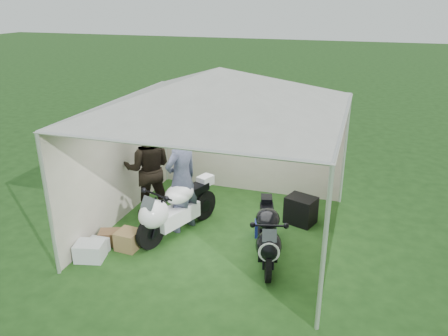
{
  "coord_description": "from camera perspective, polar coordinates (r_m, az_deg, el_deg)",
  "views": [
    {
      "loc": [
        2.25,
        -6.7,
        4.03
      ],
      "look_at": [
        -0.04,
        0.35,
        1.13
      ],
      "focal_mm": 35.0,
      "sensor_mm": 36.0,
      "label": 1
    }
  ],
  "objects": [
    {
      "name": "crate_0",
      "position": [
        7.62,
        -17.1,
        -10.33
      ],
      "size": [
        0.53,
        0.45,
        0.3
      ],
      "primitive_type": "cube",
      "rotation": [
        0.0,
        0.0,
        0.24
      ],
      "color": "silver",
      "rests_on": "ground"
    },
    {
      "name": "crate_3",
      "position": [
        7.96,
        -14.58,
        -8.77
      ],
      "size": [
        0.45,
        0.39,
        0.25
      ],
      "primitive_type": "cube",
      "rotation": [
        0.0,
        0.0,
        0.35
      ],
      "color": "brown",
      "rests_on": "ground"
    },
    {
      "name": "crate_2",
      "position": [
        7.77,
        -16.23,
        -9.8
      ],
      "size": [
        0.34,
        0.28,
        0.24
      ],
      "primitive_type": "cube",
      "rotation": [
        0.0,
        0.0,
        0.01
      ],
      "color": "#B5BABE",
      "rests_on": "ground"
    },
    {
      "name": "person_dark_jacket",
      "position": [
        8.51,
        -9.87,
        -0.07
      ],
      "size": [
        1.15,
        1.04,
        1.94
      ],
      "primitive_type": "imported",
      "rotation": [
        0.0,
        0.0,
        3.53
      ],
      "color": "black",
      "rests_on": "ground"
    },
    {
      "name": "crate_1",
      "position": [
        7.75,
        -12.4,
        -9.15
      ],
      "size": [
        0.39,
        0.39,
        0.33
      ],
      "primitive_type": "cube",
      "rotation": [
        0.0,
        0.0,
        -0.07
      ],
      "color": "olive",
      "rests_on": "ground"
    },
    {
      "name": "canopy_tent",
      "position": [
        7.25,
        -0.5,
        9.76
      ],
      "size": [
        5.66,
        5.66,
        3.0
      ],
      "color": "silver",
      "rests_on": "ground"
    },
    {
      "name": "person_blue_jacket",
      "position": [
        7.86,
        -5.56,
        -1.43
      ],
      "size": [
        0.72,
        0.86,
        2.0
      ],
      "primitive_type": "imported",
      "rotation": [
        0.0,
        0.0,
        -1.96
      ],
      "color": "slate",
      "rests_on": "ground"
    },
    {
      "name": "paddock_stand",
      "position": [
        7.99,
        5.43,
        -7.89
      ],
      "size": [
        0.43,
        0.33,
        0.29
      ],
      "primitive_type": "cube",
      "rotation": [
        0.0,
        0.0,
        0.25
      ],
      "color": "#292DD4",
      "rests_on": "ground"
    },
    {
      "name": "equipment_box",
      "position": [
        8.46,
        10.0,
        -5.43
      ],
      "size": [
        0.64,
        0.57,
        0.53
      ],
      "primitive_type": "cube",
      "rotation": [
        0.0,
        0.0,
        -0.33
      ],
      "color": "black",
      "rests_on": "ground"
    },
    {
      "name": "ground",
      "position": [
        8.14,
        -0.51,
        -8.34
      ],
      "size": [
        80.0,
        80.0,
        0.0
      ],
      "primitive_type": "plane",
      "color": "#1C4015",
      "rests_on": "ground"
    },
    {
      "name": "motorcycle_white",
      "position": [
        7.86,
        -6.55,
        -5.19
      ],
      "size": [
        0.92,
        1.88,
        0.96
      ],
      "rotation": [
        0.0,
        0.0,
        -0.35
      ],
      "color": "black",
      "rests_on": "ground"
    },
    {
      "name": "motorcycle_black",
      "position": [
        7.11,
        5.71,
        -8.65
      ],
      "size": [
        0.7,
        1.75,
        0.87
      ],
      "rotation": [
        0.0,
        0.0,
        0.25
      ],
      "color": "black",
      "rests_on": "ground"
    }
  ]
}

